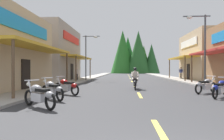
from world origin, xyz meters
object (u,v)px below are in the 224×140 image
at_px(motorcycle_parked_right_2, 220,88).
at_px(motorcycle_parked_left_1, 52,89).
at_px(streetlamp_left, 89,51).
at_px(streetlamp_right, 201,40).
at_px(rider_cruising_lead, 135,80).
at_px(pedestrian_browsing, 77,73).
at_px(motorcycle_parked_left_0, 39,95).
at_px(motorcycle_parked_right_3, 206,85).
at_px(pedestrian_by_shop, 181,72).
at_px(motorcycle_parked_left_2, 66,86).

bearing_deg(motorcycle_parked_right_2, motorcycle_parked_left_1, 142.11).
height_order(streetlamp_left, streetlamp_right, streetlamp_right).
bearing_deg(motorcycle_parked_right_2, rider_cruising_lead, 89.97).
bearing_deg(pedestrian_browsing, streetlamp_left, 53.79).
xyz_separation_m(motorcycle_parked_left_0, motorcycle_parked_left_1, (-0.23, 1.94, 0.00)).
relative_size(motorcycle_parked_right_3, motorcycle_parked_left_0, 1.00).
bearing_deg(pedestrian_by_shop, streetlamp_left, 118.90).
relative_size(streetlamp_right, rider_cruising_lead, 2.72).
relative_size(motorcycle_parked_right_3, pedestrian_by_shop, 1.04).
relative_size(streetlamp_left, motorcycle_parked_left_2, 3.10).
bearing_deg(streetlamp_left, motorcycle_parked_left_2, -84.95).
relative_size(motorcycle_parked_right_2, rider_cruising_lead, 0.76).
distance_m(motorcycle_parked_left_2, pedestrian_browsing, 12.52).
relative_size(streetlamp_left, streetlamp_right, 0.96).
xyz_separation_m(motorcycle_parked_left_0, rider_cruising_lead, (3.94, 7.12, 0.17)).
bearing_deg(rider_cruising_lead, streetlamp_left, 29.28).
xyz_separation_m(motorcycle_parked_right_2, motorcycle_parked_left_0, (-8.06, -3.20, 0.00)).
xyz_separation_m(motorcycle_parked_left_1, motorcycle_parked_left_2, (0.12, 1.87, 0.00)).
height_order(motorcycle_parked_right_3, motorcycle_parked_left_1, same).
xyz_separation_m(streetlamp_left, motorcycle_parked_right_3, (9.34, -12.36, -3.23)).
bearing_deg(motorcycle_parked_left_1, streetlamp_right, -99.55).
bearing_deg(motorcycle_parked_left_2, motorcycle_parked_left_0, 126.40).
relative_size(streetlamp_left, motorcycle_parked_left_1, 3.44).
bearing_deg(motorcycle_parked_left_0, pedestrian_browsing, -44.88).
height_order(motorcycle_parked_left_0, pedestrian_by_shop, pedestrian_by_shop).
bearing_deg(streetlamp_right, streetlamp_left, 142.94).
xyz_separation_m(motorcycle_parked_right_3, motorcycle_parked_left_0, (-8.04, -4.97, 0.00)).
relative_size(motorcycle_parked_left_1, motorcycle_parked_left_2, 0.90).
bearing_deg(motorcycle_parked_left_2, streetlamp_left, -50.07).
relative_size(streetlamp_left, motorcycle_parked_right_2, 3.47).
relative_size(motorcycle_parked_left_0, motorcycle_parked_left_1, 1.09).
distance_m(motorcycle_parked_right_2, pedestrian_by_shop, 18.27).
height_order(motorcycle_parked_right_2, pedestrian_browsing, pedestrian_browsing).
height_order(motorcycle_parked_right_3, pedestrian_browsing, pedestrian_browsing).
distance_m(motorcycle_parked_left_0, rider_cruising_lead, 8.14).
xyz_separation_m(motorcycle_parked_right_2, pedestrian_by_shop, (3.03, 18.01, 0.51)).
distance_m(streetlamp_right, pedestrian_by_shop, 12.37).
bearing_deg(streetlamp_right, motorcycle_parked_left_2, -149.88).
height_order(motorcycle_parked_left_1, rider_cruising_lead, rider_cruising_lead).
height_order(motorcycle_parked_right_2, rider_cruising_lead, rider_cruising_lead).
relative_size(streetlamp_left, pedestrian_by_shop, 3.28).
bearing_deg(pedestrian_browsing, motorcycle_parked_left_1, -72.79).
height_order(pedestrian_by_shop, pedestrian_browsing, pedestrian_by_shop).
relative_size(motorcycle_parked_left_0, motorcycle_parked_left_2, 0.98).
xyz_separation_m(streetlamp_right, pedestrian_by_shop, (1.75, 11.92, -2.84)).
bearing_deg(motorcycle_parked_right_2, streetlamp_right, 31.60).
bearing_deg(motorcycle_parked_right_3, motorcycle_parked_left_0, 175.60).
height_order(motorcycle_parked_left_0, motorcycle_parked_left_1, same).
bearing_deg(motorcycle_parked_left_2, motorcycle_parked_right_2, -149.40).
relative_size(streetlamp_left, motorcycle_parked_left_0, 3.15).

